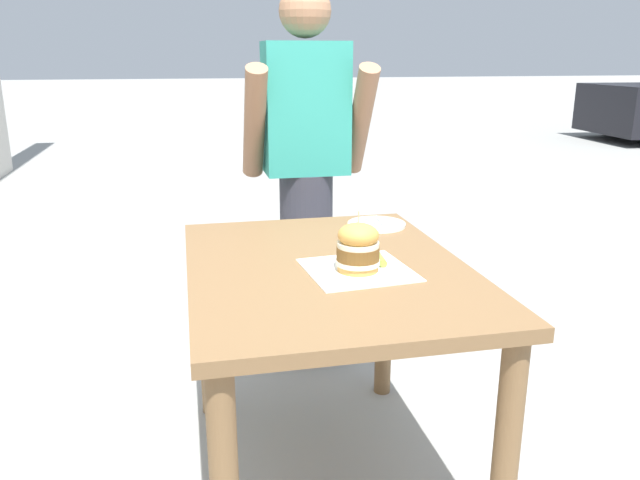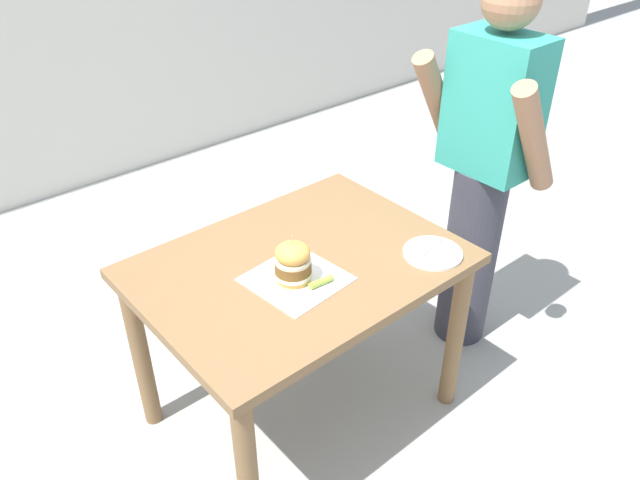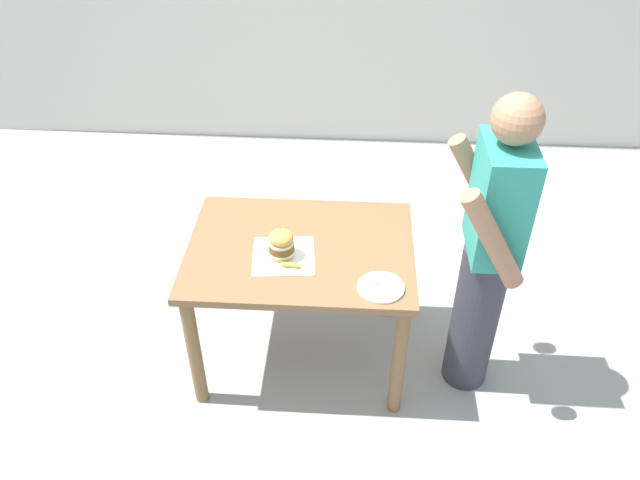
% 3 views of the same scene
% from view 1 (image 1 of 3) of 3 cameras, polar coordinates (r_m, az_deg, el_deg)
% --- Properties ---
extents(ground_plane, '(80.00, 80.00, 0.00)m').
position_cam_1_polar(ground_plane, '(2.31, 0.57, -20.89)').
color(ground_plane, '#9E9E99').
extents(patio_table, '(0.85, 1.15, 0.78)m').
position_cam_1_polar(patio_table, '(1.98, 0.62, -5.67)').
color(patio_table, brown).
rests_on(patio_table, ground).
extents(serving_paper, '(0.33, 0.33, 0.00)m').
position_cam_1_polar(serving_paper, '(1.88, 3.49, -2.74)').
color(serving_paper, white).
rests_on(serving_paper, patio_table).
extents(sandwich, '(0.13, 0.13, 0.18)m').
position_cam_1_polar(sandwich, '(1.85, 3.50, -0.66)').
color(sandwich, gold).
rests_on(sandwich, serving_paper).
extents(pickle_spear, '(0.03, 0.09, 0.02)m').
position_cam_1_polar(pickle_spear, '(1.94, 5.53, -1.77)').
color(pickle_spear, '#8EA83D').
rests_on(pickle_spear, serving_paper).
extents(side_plate_with_forks, '(0.22, 0.22, 0.02)m').
position_cam_1_polar(side_plate_with_forks, '(2.38, 5.19, 1.44)').
color(side_plate_with_forks, white).
rests_on(side_plate_with_forks, patio_table).
extents(diner_across_table, '(0.55, 0.35, 1.69)m').
position_cam_1_polar(diner_across_table, '(2.79, -1.27, 5.85)').
color(diner_across_table, '#33333D').
rests_on(diner_across_table, ground).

